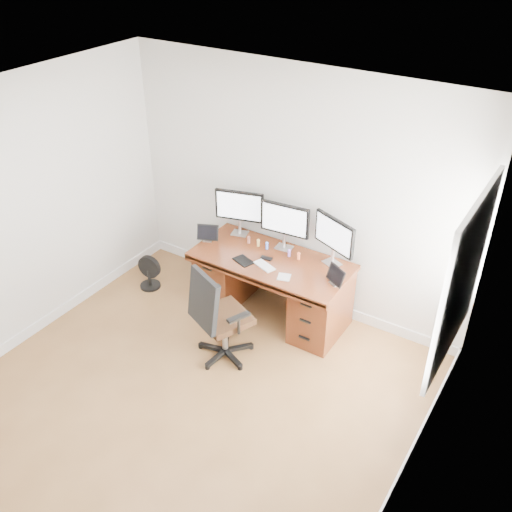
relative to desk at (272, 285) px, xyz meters
The scene contains 20 objects.
ground 1.87m from the desk, 90.00° to the right, with size 4.50×4.50×0.00m, color brown.
back_wall 1.04m from the desk, 90.00° to the left, with size 4.00×0.10×2.70m, color silver.
right_wall 2.80m from the desk, 40.79° to the right, with size 0.10×4.50×2.70m.
desk is the anchor object (origin of this frame).
office_chair 0.88m from the desk, 95.08° to the right, with size 0.73×0.73×1.05m.
floor_fan 1.56m from the desk, 167.52° to the right, with size 0.29×0.24×0.42m.
monitor_left 0.93m from the desk, 157.69° to the left, with size 0.54×0.19×0.53m.
monitor_center 0.72m from the desk, 89.97° to the left, with size 0.55×0.16×0.53m.
monitor_right 0.93m from the desk, 22.32° to the left, with size 0.52×0.24×0.53m.
tablet_left 0.91m from the desk, behind, with size 0.25×0.16×0.19m.
tablet_right 0.88m from the desk, ahead, with size 0.24×0.18×0.19m.
keyboard 0.40m from the desk, 86.23° to the right, with size 0.25×0.11×0.01m, color white.
trackpad 0.52m from the desk, 41.59° to the right, with size 0.13×0.13×0.01m, color silver.
drawing_tablet 0.47m from the desk, 135.64° to the right, with size 0.22×0.14×0.01m, color black.
phone 0.36m from the desk, 137.26° to the right, with size 0.13×0.06×0.01m, color black.
figurine_brown 0.56m from the desk, 162.58° to the left, with size 0.04×0.04×0.09m.
figurine_yellow 0.49m from the desk, 155.09° to the left, with size 0.04×0.04×0.09m.
figurine_blue 0.44m from the desk, 140.65° to the left, with size 0.04×0.04×0.09m.
figurine_purple 0.44m from the desk, 42.12° to the left, with size 0.04×0.04×0.09m.
figurine_orange 0.48m from the desk, 25.81° to the left, with size 0.04×0.04×0.09m.
Camera 1 is at (2.58, -2.57, 4.01)m, focal length 40.00 mm.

